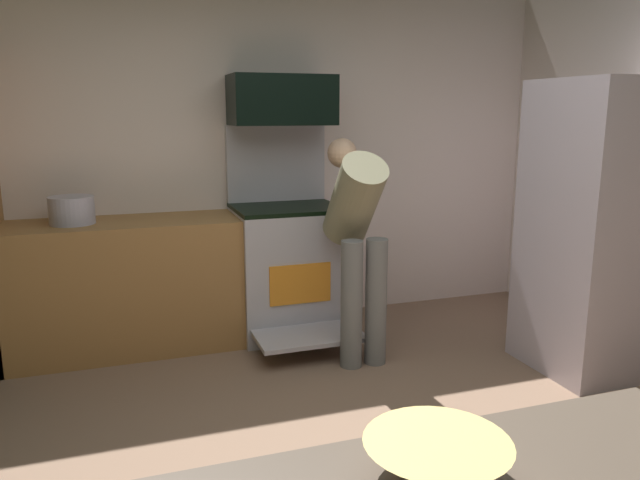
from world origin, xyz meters
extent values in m
cube|color=silver|center=(0.00, 2.34, 1.30)|extent=(5.20, 0.12, 2.60)
cube|color=#A06F3D|center=(-0.90, 1.98, 0.45)|extent=(2.40, 0.60, 0.90)
cube|color=#B6B2BD|center=(0.30, 1.96, 0.46)|extent=(0.76, 0.64, 0.92)
cube|color=black|center=(0.30, 1.96, 0.94)|extent=(0.76, 0.64, 0.03)
cube|color=#B6B2BD|center=(0.30, 2.25, 1.24)|extent=(0.76, 0.06, 0.58)
cube|color=orange|center=(0.30, 1.63, 0.45)|extent=(0.44, 0.01, 0.28)
cube|color=#B6B2BD|center=(0.30, 1.44, 0.14)|extent=(0.72, 0.41, 0.03)
cube|color=black|center=(0.30, 2.06, 1.70)|extent=(0.74, 0.38, 0.35)
cube|color=#BEB0BF|center=(2.03, 0.70, 0.91)|extent=(0.87, 0.72, 1.81)
cylinder|color=slate|center=(0.50, 1.19, 0.42)|extent=(0.14, 0.14, 0.83)
cylinder|color=slate|center=(0.67, 1.19, 0.42)|extent=(0.14, 0.14, 0.83)
cylinder|color=gray|center=(0.59, 1.37, 1.06)|extent=(0.30, 0.60, 0.64)
sphere|color=tan|center=(0.59, 1.60, 1.35)|extent=(0.20, 0.20, 0.20)
cone|color=#E5C26C|center=(-0.31, -1.30, 0.94)|extent=(0.30, 0.30, 0.09)
cylinder|color=#B5B0C7|center=(-1.15, 1.98, 0.99)|extent=(0.29, 0.29, 0.18)
camera|label=1|loc=(-0.88, -2.25, 1.62)|focal=34.13mm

